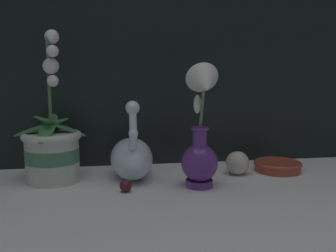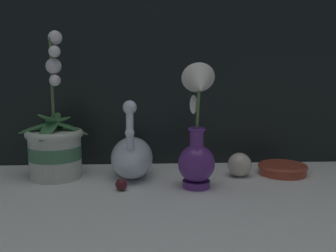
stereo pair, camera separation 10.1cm
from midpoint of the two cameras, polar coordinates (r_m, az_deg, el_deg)
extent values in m
plane|color=silver|center=(0.90, -0.69, -10.11)|extent=(2.80, 2.80, 0.00)
cylinder|color=beige|center=(1.05, -19.11, -4.30)|extent=(0.13, 0.13, 0.12)
cylinder|color=#477A56|center=(1.05, -19.12, -3.97)|extent=(0.14, 0.14, 0.03)
torus|color=beige|center=(1.04, -19.26, -1.39)|extent=(0.15, 0.15, 0.02)
cylinder|color=#4C6B3D|center=(1.03, -19.62, 5.55)|extent=(0.01, 0.01, 0.24)
ellipsoid|color=#38703D|center=(1.04, -18.03, -0.09)|extent=(0.14, 0.05, 0.07)
ellipsoid|color=#38703D|center=(1.06, -19.00, 0.05)|extent=(0.05, 0.15, 0.06)
ellipsoid|color=#38703D|center=(1.04, -20.60, -0.18)|extent=(0.14, 0.04, 0.05)
ellipsoid|color=#38703D|center=(1.02, -19.81, -0.35)|extent=(0.06, 0.12, 0.07)
sphere|color=white|center=(1.04, -19.29, 12.13)|extent=(0.04, 0.04, 0.04)
sphere|color=white|center=(1.01, -19.26, 10.24)|extent=(0.03, 0.03, 0.03)
sphere|color=white|center=(1.02, -19.42, 8.21)|extent=(0.04, 0.04, 0.04)
sphere|color=white|center=(1.01, -19.18, 6.20)|extent=(0.03, 0.03, 0.03)
ellipsoid|color=silver|center=(1.03, -8.13, -4.72)|extent=(0.11, 0.18, 0.11)
cone|color=silver|center=(1.10, -8.18, -3.08)|extent=(0.05, 0.08, 0.08)
cylinder|color=silver|center=(0.95, -8.16, -2.47)|extent=(0.02, 0.06, 0.07)
sphere|color=silver|center=(0.93, -8.19, -1.11)|extent=(0.02, 0.02, 0.02)
cylinder|color=silver|center=(0.93, -8.23, 0.76)|extent=(0.02, 0.03, 0.06)
sphere|color=silver|center=(0.93, -8.27, 2.62)|extent=(0.03, 0.03, 0.03)
cylinder|color=#602D7F|center=(0.97, 1.55, -8.31)|extent=(0.07, 0.07, 0.02)
ellipsoid|color=#602D7F|center=(0.95, 1.56, -5.39)|extent=(0.09, 0.09, 0.09)
cylinder|color=#602D7F|center=(0.94, 1.58, -1.66)|extent=(0.03, 0.03, 0.04)
torus|color=#602D7F|center=(0.93, 1.59, -0.40)|extent=(0.04, 0.04, 0.01)
cylinder|color=#567A47|center=(0.91, 1.77, 2.28)|extent=(0.01, 0.04, 0.09)
cone|color=white|center=(0.88, 2.07, 6.17)|extent=(0.08, 0.09, 0.09)
ellipsoid|color=white|center=(0.92, 1.13, 3.17)|extent=(0.02, 0.02, 0.04)
sphere|color=beige|center=(1.07, 7.40, -5.37)|extent=(0.06, 0.06, 0.06)
cylinder|color=#A8422D|center=(1.13, 13.18, -5.76)|extent=(0.13, 0.13, 0.03)
torus|color=#A8422D|center=(1.13, 13.19, -5.35)|extent=(0.13, 0.13, 0.01)
sphere|color=#4C191E|center=(0.94, -9.29, -8.62)|extent=(0.03, 0.03, 0.03)
camera|label=1|loc=(0.05, -92.86, -0.44)|focal=42.00mm
camera|label=2|loc=(0.05, 87.14, 0.44)|focal=42.00mm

